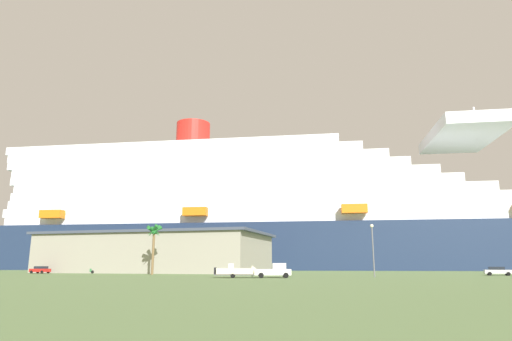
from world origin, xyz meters
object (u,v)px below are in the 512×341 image
Objects in this scene: parked_car_silver_sedan at (498,271)px; street_lamp at (373,243)px; cruise_ship at (272,220)px; pickup_truck at (274,271)px; parked_car_blue_suv at (76,269)px; parked_car_red_hatchback at (40,270)px; parked_car_green_wagon at (101,270)px; palm_tree at (154,235)px; small_boat_on_trailer at (239,271)px.

street_lamp is at bearing -142.93° from parked_car_silver_sedan.
street_lamp is 28.20m from parked_car_silver_sedan.
cruise_ship is 92.71m from pickup_truck.
parked_car_red_hatchback is at bearing -92.60° from parked_car_blue_suv.
street_lamp reaches higher than parked_car_silver_sedan.
pickup_truck is 59.64m from parked_car_red_hatchback.
cruise_ship reaches higher than parked_car_green_wagon.
parked_car_silver_sedan is (93.48, -7.27, -0.00)m from parked_car_blue_suv.
palm_tree is at bearing -171.89° from parked_car_silver_sedan.
small_boat_on_trailer is 1.66× the size of parked_car_red_hatchback.
cruise_ship reaches higher than small_boat_on_trailer.
parked_car_blue_suv is at bearing 175.55° from parked_car_silver_sedan.
small_boat_on_trailer is 0.92× the size of street_lamp.
street_lamp is (42.27, -7.58, -2.41)m from palm_tree.
pickup_truck reaches higher than parked_car_silver_sedan.
parked_car_green_wagon and parked_car_red_hatchback have the same top height.
pickup_truck is 16.69m from street_lamp.
parked_car_silver_sedan is (22.21, 16.77, -4.59)m from street_lamp.
palm_tree is 30.70m from parked_car_red_hatchback.
pickup_truck is 0.60× the size of palm_tree.
pickup_truck is 0.71× the size of street_lamp.
parked_car_blue_suv is (-37.90, -59.27, -17.11)m from cruise_ship.
parked_car_red_hatchback is (-51.63, 19.37, -0.13)m from small_boat_on_trailer.
parked_car_green_wagon is at bearing 153.57° from pickup_truck.
small_boat_on_trailer reaches higher than parked_car_blue_suv.
parked_car_blue_suv is 1.05× the size of parked_car_silver_sedan.
pickup_truck is 1.28× the size of parked_car_red_hatchback.
street_lamp is 1.81× the size of parked_car_red_hatchback.
parked_car_red_hatchback is at bearing -177.14° from parked_car_silver_sedan.
small_boat_on_trailer is at bearing -30.86° from parked_car_green_wagon.
small_boat_on_trailer is 1.56× the size of parked_car_blue_suv.
palm_tree is 65.50m from parked_car_silver_sedan.
palm_tree is at bearing -29.58° from parked_car_blue_suv.
small_boat_on_trailer is 48.74m from parked_car_silver_sedan.
cruise_ship is at bearing 98.28° from small_boat_on_trailer.
parked_car_blue_suv is at bearing 151.95° from pickup_truck.
pickup_truck is 43.57m from parked_car_silver_sedan.
parked_car_green_wagon is at bearing 153.49° from palm_tree.
cruise_ship is at bearing 129.87° from parked_car_silver_sedan.
parked_car_blue_suv is 93.76m from parked_car_silver_sedan.
parked_car_red_hatchback is 0.98× the size of parked_car_silver_sedan.
pickup_truck is 1.26× the size of parked_car_silver_sedan.
parked_car_blue_suv is (-71.27, 24.05, -4.59)m from street_lamp.
parked_car_red_hatchback and parked_car_silver_sedan have the same top height.
small_boat_on_trailer reaches higher than parked_car_red_hatchback.
cruise_ship is 31.90× the size of street_lamp.
parked_car_blue_suv is (-51.09, 31.33, -0.13)m from small_boat_on_trailer.
small_boat_on_trailer is 55.14m from parked_car_red_hatchback.
cruise_ship is at bearing 83.30° from palm_tree.
parked_car_red_hatchback is at bearing -118.35° from cruise_ship.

